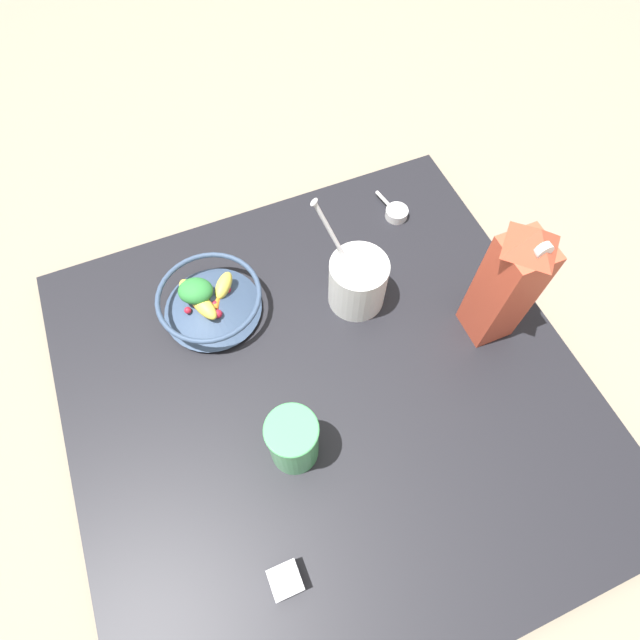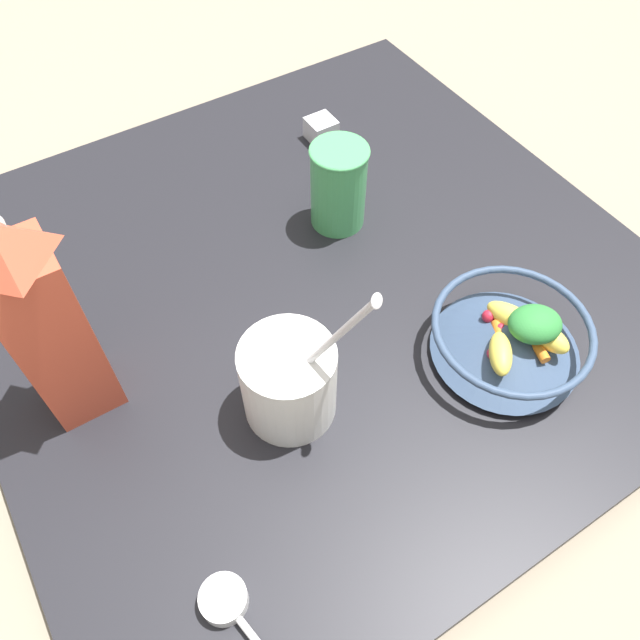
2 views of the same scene
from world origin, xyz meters
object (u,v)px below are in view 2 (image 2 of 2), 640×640
at_px(milk_carton, 45,323).
at_px(spice_jar, 321,130).
at_px(fruit_bowl, 511,337).
at_px(drinking_cup, 338,185).
at_px(yogurt_tub, 289,379).

xyz_separation_m(milk_carton, spice_jar, (-0.52, -0.27, -0.13)).
bearing_deg(fruit_bowl, drinking_cup, -81.22).
relative_size(fruit_bowl, spice_jar, 4.45).
bearing_deg(spice_jar, yogurt_tub, 53.77).
bearing_deg(fruit_bowl, milk_carton, -25.86).
bearing_deg(fruit_bowl, spice_jar, -93.86).
bearing_deg(yogurt_tub, spice_jar, -126.23).
height_order(milk_carton, yogurt_tub, milk_carton).
height_order(fruit_bowl, milk_carton, milk_carton).
relative_size(milk_carton, yogurt_tub, 1.19).
height_order(yogurt_tub, spice_jar, yogurt_tub).
distance_m(yogurt_tub, spice_jar, 0.53).
distance_m(fruit_bowl, yogurt_tub, 0.29).
distance_m(fruit_bowl, spice_jar, 0.51).
distance_m(yogurt_tub, drinking_cup, 0.33).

